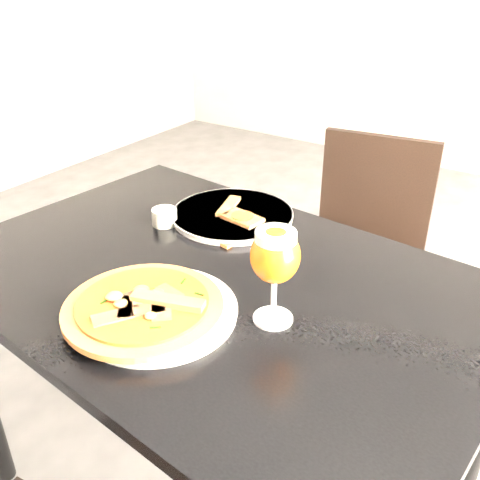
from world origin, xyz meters
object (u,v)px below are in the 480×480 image
Objects in this scene: dining_table at (213,309)px; beer_glass at (275,256)px; pizza at (144,306)px; chair_far at (361,255)px.

beer_glass is (0.19, -0.06, 0.23)m from dining_table.
pizza is at bearing -89.05° from dining_table.
dining_table is 0.31m from beer_glass.
pizza is 0.27m from beer_glass.
pizza is 1.58× the size of beer_glass.
beer_glass reaches higher than pizza.
pizza is (-0.09, -0.93, 0.31)m from chair_far.
beer_glass reaches higher than dining_table.
dining_table is 0.77m from chair_far.
chair_far is 4.41× the size of beer_glass.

